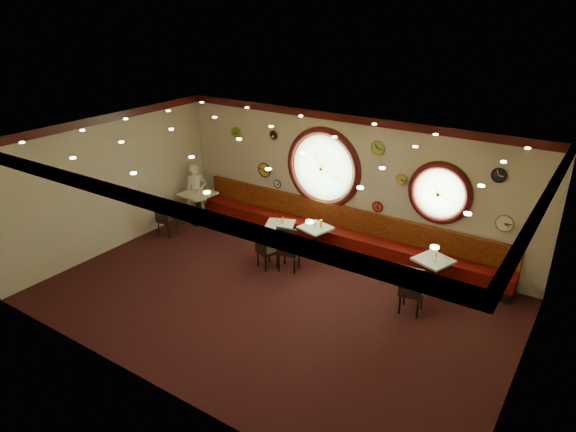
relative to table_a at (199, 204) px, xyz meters
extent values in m
cube|color=black|center=(3.80, -2.03, -0.54)|extent=(9.00, 6.00, 0.00)
cube|color=gold|center=(3.80, -2.03, 2.66)|extent=(9.00, 6.00, 0.02)
cube|color=beige|center=(3.80, 0.97, 1.06)|extent=(9.00, 0.02, 3.20)
cube|color=beige|center=(3.80, -5.03, 1.06)|extent=(9.00, 0.02, 3.20)
cube|color=beige|center=(-0.70, -2.03, 1.06)|extent=(0.02, 6.00, 3.20)
cube|color=beige|center=(8.30, -2.03, 1.06)|extent=(0.02, 6.00, 3.20)
cube|color=#3A0B0A|center=(3.80, 0.92, 2.57)|extent=(9.00, 0.10, 0.18)
cube|color=#3A0B0A|center=(3.80, -4.98, 2.57)|extent=(9.00, 0.10, 0.18)
cube|color=#3A0B0A|center=(-0.65, -2.03, 2.57)|extent=(0.10, 6.00, 0.18)
cube|color=#3A0B0A|center=(8.25, -2.03, 2.57)|extent=(0.10, 6.00, 0.18)
cube|color=black|center=(3.80, 0.69, -0.44)|extent=(8.00, 0.55, 0.20)
cube|color=#570907|center=(3.80, 0.69, -0.19)|extent=(8.00, 0.55, 0.30)
cube|color=#5D0708|center=(3.80, 0.91, 0.21)|extent=(8.00, 0.10, 0.55)
cylinder|color=#83BB70|center=(3.20, 0.96, 1.31)|extent=(1.66, 0.02, 1.66)
torus|color=#3A0B0A|center=(3.20, 0.95, 1.31)|extent=(1.98, 0.18, 1.98)
torus|color=gold|center=(3.20, 0.92, 1.31)|extent=(1.61, 0.03, 1.61)
cylinder|color=#83BB70|center=(6.00, 0.96, 1.26)|extent=(1.10, 0.02, 1.10)
torus|color=#3A0B0A|center=(6.00, 0.95, 1.26)|extent=(1.38, 0.18, 1.38)
torus|color=gold|center=(6.00, 0.92, 1.26)|extent=(1.09, 0.03, 1.09)
cylinder|color=#7EBB3A|center=(4.55, 0.93, 2.01)|extent=(0.30, 0.03, 0.30)
cylinder|color=red|center=(4.65, 0.93, 0.66)|extent=(0.24, 0.03, 0.24)
cylinder|color=black|center=(7.10, 0.93, 1.86)|extent=(0.28, 0.03, 0.28)
cylinder|color=silver|center=(1.90, 0.93, 0.66)|extent=(0.20, 0.03, 0.20)
cylinder|color=#6DAE22|center=(0.60, 0.93, 1.81)|extent=(0.26, 0.03, 0.26)
cylinder|color=gold|center=(5.15, 0.93, 1.41)|extent=(0.22, 0.03, 0.22)
cylinder|color=gold|center=(1.50, 0.93, 0.96)|extent=(0.36, 0.03, 0.36)
cylinder|color=white|center=(7.35, 0.93, 0.91)|extent=(0.34, 0.03, 0.34)
cylinder|color=black|center=(1.80, 0.93, 1.91)|extent=(0.24, 0.03, 0.24)
cylinder|color=black|center=(0.00, 0.00, -0.51)|extent=(0.49, 0.49, 0.07)
cylinder|color=black|center=(0.00, 0.00, -0.12)|extent=(0.13, 0.13, 0.78)
cube|color=white|center=(0.00, 0.00, 0.29)|extent=(0.82, 0.82, 0.06)
cylinder|color=black|center=(2.73, -0.18, -0.51)|extent=(0.40, 0.40, 0.06)
cylinder|color=black|center=(2.73, -0.18, -0.19)|extent=(0.11, 0.11, 0.64)
cube|color=white|center=(2.73, -0.18, 0.14)|extent=(0.84, 0.84, 0.05)
cylinder|color=black|center=(3.50, 0.15, -0.51)|extent=(0.40, 0.40, 0.05)
cylinder|color=black|center=(3.50, 0.15, -0.20)|extent=(0.11, 0.11, 0.63)
cube|color=white|center=(3.50, 0.15, 0.13)|extent=(0.77, 0.77, 0.05)
cylinder|color=black|center=(6.29, 0.07, -0.51)|extent=(0.41, 0.41, 0.06)
cylinder|color=black|center=(6.29, 0.07, -0.19)|extent=(0.11, 0.11, 0.65)
cube|color=white|center=(6.29, 0.07, 0.15)|extent=(0.83, 0.83, 0.05)
cube|color=black|center=(-0.16, -0.99, -0.14)|extent=(0.43, 0.43, 0.07)
cube|color=black|center=(-0.15, -1.16, 0.16)|extent=(0.41, 0.08, 0.53)
cube|color=black|center=(2.93, -0.97, -0.15)|extent=(0.51, 0.51, 0.07)
cube|color=black|center=(2.87, -1.13, 0.15)|extent=(0.39, 0.18, 0.51)
cube|color=black|center=(3.38, -0.78, -0.09)|extent=(0.54, 0.54, 0.08)
cube|color=black|center=(3.43, -0.96, 0.24)|extent=(0.45, 0.16, 0.58)
cube|color=black|center=(6.24, -0.89, -0.10)|extent=(0.49, 0.49, 0.08)
cube|color=black|center=(6.26, -1.08, 0.22)|extent=(0.44, 0.11, 0.57)
cylinder|color=silver|center=(-0.06, 0.06, 0.36)|extent=(0.03, 0.03, 0.09)
cylinder|color=silver|center=(2.60, -0.12, 0.22)|extent=(0.04, 0.04, 0.10)
cylinder|color=silver|center=(3.44, 0.16, 0.21)|extent=(0.04, 0.04, 0.10)
cylinder|color=silver|center=(6.26, 0.09, 0.22)|extent=(0.03, 0.03, 0.09)
cylinder|color=silver|center=(-0.03, -0.05, 0.37)|extent=(0.04, 0.04, 0.11)
cylinder|color=silver|center=(2.74, -0.20, 0.22)|extent=(0.04, 0.04, 0.11)
cylinder|color=silver|center=(3.49, 0.17, 0.21)|extent=(0.04, 0.04, 0.10)
cylinder|color=silver|center=(6.36, -0.01, 0.23)|extent=(0.04, 0.04, 0.11)
cylinder|color=gold|center=(0.16, 0.11, 0.39)|extent=(0.05, 0.05, 0.15)
cylinder|color=yellow|center=(2.77, -0.12, 0.25)|extent=(0.05, 0.05, 0.16)
cylinder|color=gold|center=(3.60, 0.21, 0.25)|extent=(0.06, 0.06, 0.18)
cylinder|color=gold|center=(6.33, 0.10, 0.26)|extent=(0.05, 0.05, 0.16)
imported|color=white|center=(-0.20, 0.17, 0.24)|extent=(0.64, 0.67, 1.55)
camera|label=1|loc=(8.90, -9.14, 5.02)|focal=32.00mm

